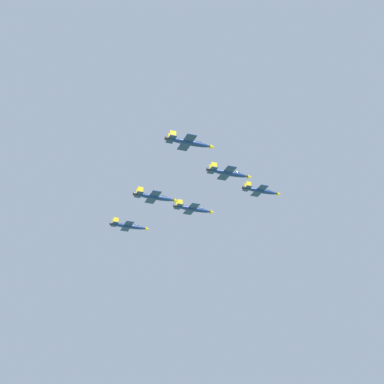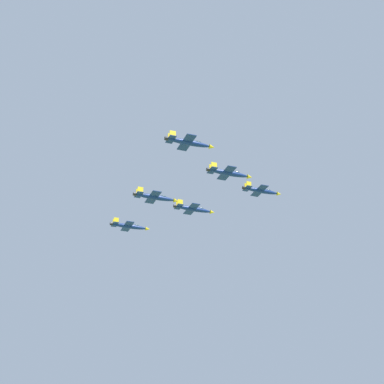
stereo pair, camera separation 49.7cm
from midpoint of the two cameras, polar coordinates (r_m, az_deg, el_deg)
jet_lead at (r=237.04m, az=5.89°, el=0.11°), size 9.19×14.87×3.13m
jet_left_wingman at (r=242.43m, az=0.17°, el=-1.43°), size 9.75×15.74×3.31m
jet_right_wingman at (r=214.48m, az=3.17°, el=1.60°), size 9.67×15.67×3.29m
jet_left_outer at (r=250.28m, az=-5.25°, el=-2.88°), size 9.34×15.17×3.19m
jet_right_outer at (r=194.21m, az=-0.19°, el=4.19°), size 9.39×15.22×3.20m
jet_slot_rear at (r=220.37m, az=-3.06°, el=-0.43°), size 9.57×15.50×3.26m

